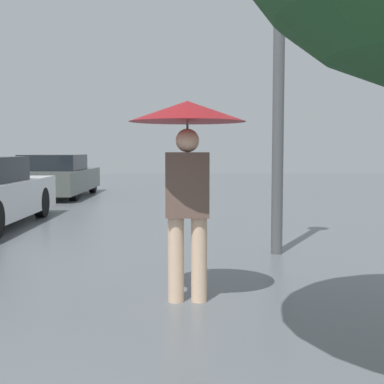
{
  "coord_description": "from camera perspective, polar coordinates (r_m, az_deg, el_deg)",
  "views": [
    {
      "loc": [
        0.56,
        -0.74,
        1.35
      ],
      "look_at": [
        0.6,
        3.94,
        0.98
      ],
      "focal_mm": 50.0,
      "sensor_mm": 36.0,
      "label": 1
    }
  ],
  "objects": [
    {
      "name": "pedestrian",
      "position": [
        4.68,
        -0.49,
        5.37
      ],
      "size": [
        1.03,
        1.03,
        1.78
      ],
      "color": "beige",
      "rests_on": "ground_plane"
    },
    {
      "name": "parked_car_farthest",
      "position": [
        16.05,
        -14.34,
        1.58
      ],
      "size": [
        1.82,
        4.47,
        1.21
      ],
      "color": "#4C514C",
      "rests_on": "ground_plane"
    },
    {
      "name": "street_lamp",
      "position": [
        7.15,
        9.3,
        17.16
      ],
      "size": [
        0.36,
        0.36,
        4.62
      ],
      "color": "#515456",
      "rests_on": "ground_plane"
    }
  ]
}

